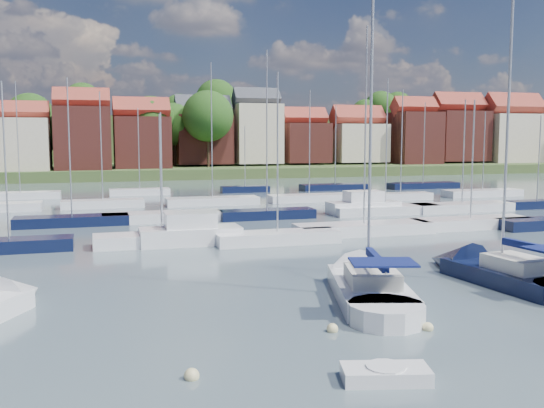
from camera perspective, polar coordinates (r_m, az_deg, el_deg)
name	(u,v)px	position (r m, az deg, el deg)	size (l,w,h in m)	color
ground	(212,209)	(63.24, -5.69, -0.47)	(260.00, 260.00, 0.00)	#3F4E56
sailboat_centre	(364,284)	(30.08, 8.69, -7.46)	(6.16, 12.20, 16.01)	silver
sailboat_navy	(490,273)	(34.15, 19.82, -6.09)	(4.25, 11.43, 15.49)	black
tender	(386,374)	(19.66, 10.64, -15.48)	(2.91, 1.87, 0.58)	silver
buoy_b	(192,379)	(19.76, -7.57, -16.00)	(0.49, 0.49, 0.49)	beige
buoy_c	(332,332)	(24.03, 5.70, -11.86)	(0.45, 0.45, 0.45)	beige
buoy_d	(428,330)	(24.83, 14.45, -11.42)	(0.43, 0.43, 0.43)	beige
buoy_e	(392,276)	(33.63, 11.27, -6.65)	(0.52, 0.52, 0.52)	#D85914
marina_field	(240,210)	(58.87, -2.99, -0.54)	(79.62, 41.41, 15.93)	silver
far_shore_town	(151,148)	(155.02, -11.32, 5.18)	(212.46, 90.00, 22.27)	#445128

